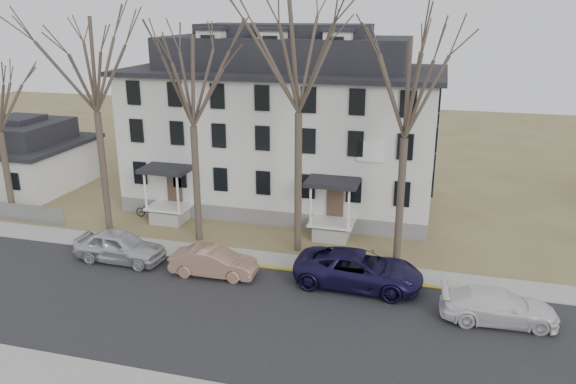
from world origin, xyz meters
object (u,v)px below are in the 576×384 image
(small_house, at_px, (23,158))
(car_white, at_px, (499,307))
(boarding_house, at_px, (285,126))
(tree_center, at_px, (299,48))
(bicycle_left, at_px, (149,211))
(tree_mid_right, at_px, (408,81))
(tree_mid_left, at_px, (191,74))
(car_navy, at_px, (359,270))
(car_silver, at_px, (120,247))
(car_tan, at_px, (214,263))
(tree_far_left, at_px, (91,58))

(small_house, bearing_deg, car_white, -18.79)
(boarding_house, relative_size, tree_center, 1.41)
(bicycle_left, bearing_deg, tree_mid_right, -98.72)
(tree_mid_left, relative_size, car_navy, 2.06)
(boarding_house, bearing_deg, small_house, -174.41)
(car_navy, bearing_deg, tree_center, 51.06)
(tree_center, xyz_separation_m, tree_mid_right, (5.50, 0.00, -1.48))
(small_house, bearing_deg, car_silver, -35.53)
(car_tan, bearing_deg, small_house, 59.94)
(car_navy, bearing_deg, tree_mid_left, 73.12)
(car_tan, relative_size, car_white, 0.89)
(tree_center, bearing_deg, car_silver, -156.11)
(car_navy, bearing_deg, car_silver, 94.36)
(tree_center, height_order, bicycle_left, tree_center)
(car_silver, distance_m, car_white, 19.12)
(small_house, bearing_deg, bicycle_left, -16.82)
(car_silver, xyz_separation_m, car_navy, (12.76, 0.50, 0.02))
(tree_mid_right, bearing_deg, car_silver, -164.73)
(small_house, bearing_deg, tree_center, -15.08)
(tree_mid_left, height_order, tree_center, tree_center)
(small_house, bearing_deg, boarding_house, 5.59)
(small_house, xyz_separation_m, car_navy, (26.92, -9.61, -1.39))
(tree_center, height_order, car_white, tree_center)
(boarding_house, height_order, tree_mid_left, tree_mid_left)
(boarding_house, distance_m, car_silver, 14.15)
(tree_center, distance_m, car_white, 15.45)
(tree_mid_left, height_order, car_navy, tree_mid_left)
(tree_far_left, height_order, car_navy, tree_far_left)
(car_navy, distance_m, car_white, 6.55)
(car_tan, bearing_deg, boarding_house, -3.75)
(tree_far_left, height_order, tree_center, tree_center)
(car_navy, xyz_separation_m, bicycle_left, (-14.49, 5.85, -0.37))
(boarding_house, distance_m, small_house, 20.34)
(bicycle_left, bearing_deg, small_house, 73.08)
(car_white, bearing_deg, tree_far_left, 72.51)
(car_silver, relative_size, car_white, 1.00)
(tree_mid_left, distance_m, tree_center, 6.18)
(tree_far_left, height_order, tree_mid_right, tree_far_left)
(tree_center, relative_size, car_silver, 2.97)
(boarding_house, bearing_deg, tree_far_left, -137.82)
(car_tan, xyz_separation_m, car_navy, (7.26, 0.79, 0.14))
(tree_mid_right, bearing_deg, tree_far_left, 180.00)
(car_tan, distance_m, car_white, 13.62)
(tree_far_left, bearing_deg, car_silver, -51.07)
(car_tan, distance_m, car_navy, 7.30)
(tree_center, height_order, car_silver, tree_center)
(tree_mid_right, bearing_deg, bicycle_left, 171.37)
(tree_mid_left, height_order, car_silver, tree_mid_left)
(car_tan, bearing_deg, car_navy, -86.01)
(boarding_house, xyz_separation_m, car_navy, (6.92, -11.57, -4.52))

